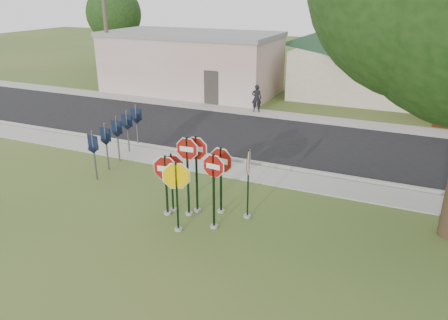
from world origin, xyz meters
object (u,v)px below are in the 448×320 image
at_px(stop_sign_left, 166,177).
at_px(pedestrian, 257,98).
at_px(stop_sign_yellow, 177,187).
at_px(stop_sign_center, 187,166).
at_px(utility_pole_near, 105,21).

xyz_separation_m(stop_sign_left, pedestrian, (-1.72, 13.24, -0.44)).
bearing_deg(stop_sign_yellow, stop_sign_left, 137.52).
height_order(stop_sign_left, pedestrian, stop_sign_left).
xyz_separation_m(stop_sign_center, utility_pole_near, (-13.66, 13.76, 3.22)).
height_order(stop_sign_yellow, stop_sign_left, stop_sign_yellow).
distance_m(stop_sign_center, stop_sign_yellow, 1.08).
bearing_deg(stop_sign_center, utility_pole_near, 134.80).
relative_size(stop_sign_center, stop_sign_yellow, 1.17).
bearing_deg(utility_pole_near, stop_sign_yellow, -46.89).
height_order(stop_sign_left, utility_pole_near, utility_pole_near).
bearing_deg(pedestrian, stop_sign_yellow, 83.51).
relative_size(stop_sign_yellow, stop_sign_left, 1.09).
height_order(stop_sign_yellow, utility_pole_near, utility_pole_near).
distance_m(stop_sign_left, utility_pole_near, 19.46).
xyz_separation_m(stop_sign_yellow, stop_sign_left, (-0.85, 0.78, -0.15)).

